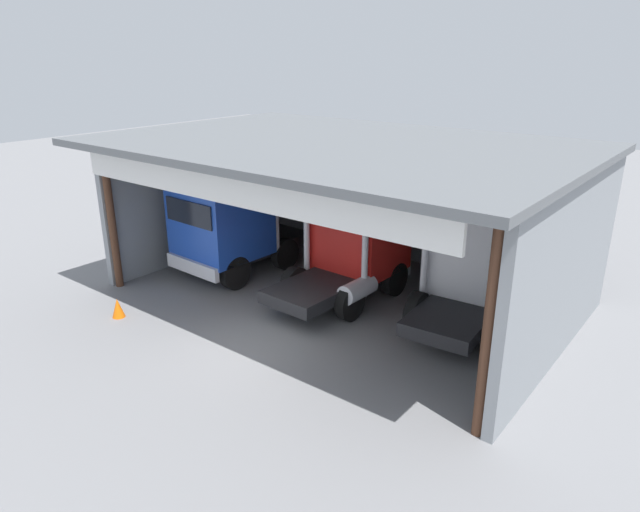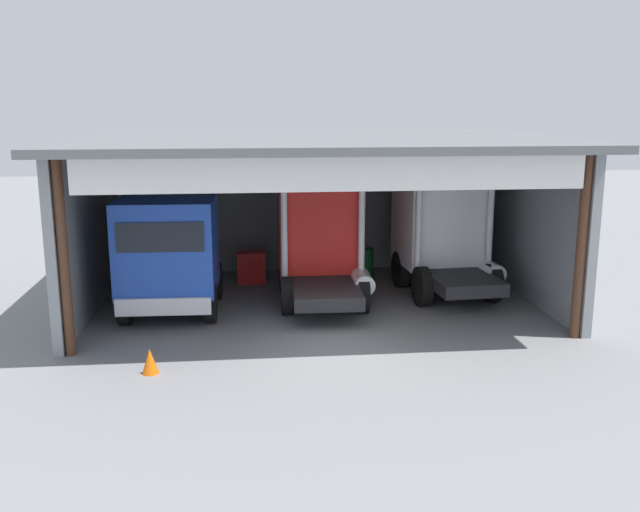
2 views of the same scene
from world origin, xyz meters
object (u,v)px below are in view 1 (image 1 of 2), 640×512
Objects in this scene: truck_blue_left_bay at (228,224)px; oil_drum at (445,268)px; truck_white_center_bay at (479,254)px; truck_red_center_right_bay at (355,236)px; traffic_cone at (118,308)px; tool_cart at (341,248)px.

oil_drum is at bearing -145.35° from truck_blue_left_bay.
truck_white_center_bay is at bearing -166.55° from truck_blue_left_bay.
truck_blue_left_bay is at bearing -162.41° from truck_red_center_right_bay.
oil_drum is 1.62× the size of traffic_cone.
traffic_cone is (-2.25, -7.58, -0.22)m from tool_cart.
truck_white_center_bay is 6.18m from tool_cart.
traffic_cone is at bearing -126.23° from truck_red_center_right_bay.
truck_red_center_right_bay is 3.77m from truck_white_center_bay.
truck_white_center_bay is (3.74, 0.45, 0.13)m from truck_red_center_right_bay.
truck_blue_left_bay is 8.17m from truck_white_center_bay.
oil_drum is (-1.99, 2.23, -1.54)m from truck_white_center_bay.
tool_cart is at bearing -171.11° from oil_drum.
oil_drum is at bearing 53.54° from traffic_cone.
truck_white_center_bay reaches higher than truck_blue_left_bay.
truck_red_center_right_bay is at bearing -162.40° from truck_blue_left_bay.
oil_drum reaches higher than traffic_cone.
tool_cart is (-2.03, 2.09, -1.36)m from truck_red_center_right_bay.
oil_drum is (1.75, 2.68, -1.41)m from truck_red_center_right_bay.
truck_blue_left_bay reaches higher than traffic_cone.
truck_red_center_right_bay reaches higher than traffic_cone.
truck_red_center_right_bay is (4.26, 1.21, 0.12)m from truck_blue_left_bay.
truck_red_center_right_bay is at bearing 52.04° from traffic_cone.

